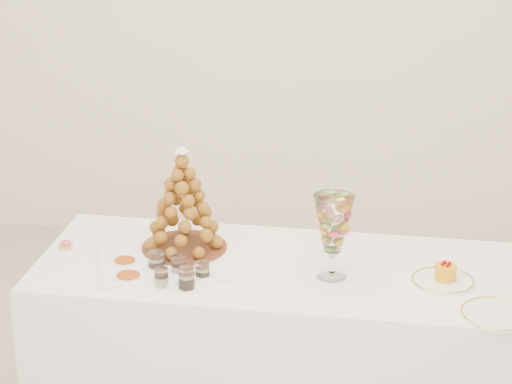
# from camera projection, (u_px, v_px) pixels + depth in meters

# --- Properties ---
(buffet_table) EXTENTS (1.84, 0.82, 0.68)m
(buffet_table) POSITION_uv_depth(u_px,v_px,m) (279.00, 348.00, 3.78)
(buffet_table) COLOR white
(buffet_table) RESTS_ON ground
(lace_tray) EXTENTS (0.66, 0.55, 0.02)m
(lace_tray) POSITION_uv_depth(u_px,v_px,m) (176.00, 259.00, 3.70)
(lace_tray) COLOR white
(lace_tray) RESTS_ON buffet_table
(macaron_vase) EXTENTS (0.14, 0.14, 0.31)m
(macaron_vase) POSITION_uv_depth(u_px,v_px,m) (333.00, 225.00, 3.51)
(macaron_vase) COLOR white
(macaron_vase) RESTS_ON buffet_table
(cake_plate) EXTENTS (0.23, 0.23, 0.01)m
(cake_plate) POSITION_uv_depth(u_px,v_px,m) (443.00, 281.00, 3.53)
(cake_plate) COLOR white
(cake_plate) RESTS_ON buffet_table
(spare_plate) EXTENTS (0.25, 0.25, 0.01)m
(spare_plate) POSITION_uv_depth(u_px,v_px,m) (497.00, 315.00, 3.30)
(spare_plate) COLOR white
(spare_plate) RESTS_ON buffet_table
(pink_tart) EXTENTS (0.05, 0.05, 0.03)m
(pink_tart) POSITION_uv_depth(u_px,v_px,m) (66.00, 245.00, 3.80)
(pink_tart) COLOR tan
(pink_tart) RESTS_ON buffet_table
(verrine_a) EXTENTS (0.06, 0.06, 0.08)m
(verrine_a) POSITION_uv_depth(u_px,v_px,m) (156.00, 261.00, 3.61)
(verrine_a) COLOR white
(verrine_a) RESTS_ON buffet_table
(verrine_b) EXTENTS (0.06, 0.06, 0.08)m
(verrine_b) POSITION_uv_depth(u_px,v_px,m) (179.00, 266.00, 3.57)
(verrine_b) COLOR white
(verrine_b) RESTS_ON buffet_table
(verrine_c) EXTENTS (0.06, 0.06, 0.07)m
(verrine_c) POSITION_uv_depth(u_px,v_px,m) (202.00, 271.00, 3.54)
(verrine_c) COLOR white
(verrine_c) RESTS_ON buffet_table
(verrine_d) EXTENTS (0.05, 0.05, 0.07)m
(verrine_d) POSITION_uv_depth(u_px,v_px,m) (161.00, 278.00, 3.50)
(verrine_d) COLOR white
(verrine_d) RESTS_ON buffet_table
(verrine_e) EXTENTS (0.06, 0.06, 0.08)m
(verrine_e) POSITION_uv_depth(u_px,v_px,m) (186.00, 278.00, 3.48)
(verrine_e) COLOR white
(verrine_e) RESTS_ON buffet_table
(ramekin_back) EXTENTS (0.09, 0.09, 0.03)m
(ramekin_back) POSITION_uv_depth(u_px,v_px,m) (125.00, 264.00, 3.65)
(ramekin_back) COLOR white
(ramekin_back) RESTS_ON buffet_table
(ramekin_front) EXTENTS (0.09, 0.09, 0.03)m
(ramekin_front) POSITION_uv_depth(u_px,v_px,m) (128.00, 279.00, 3.53)
(ramekin_front) COLOR white
(ramekin_front) RESTS_ON buffet_table
(croquembouche) EXTENTS (0.32, 0.32, 0.40)m
(croquembouche) POSITION_uv_depth(u_px,v_px,m) (183.00, 200.00, 3.70)
(croquembouche) COLOR brown
(croquembouche) RESTS_ON lace_tray
(mousse_cake) EXTENTS (0.08, 0.08, 0.07)m
(mousse_cake) POSITION_uv_depth(u_px,v_px,m) (445.00, 272.00, 3.53)
(mousse_cake) COLOR orange
(mousse_cake) RESTS_ON cake_plate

